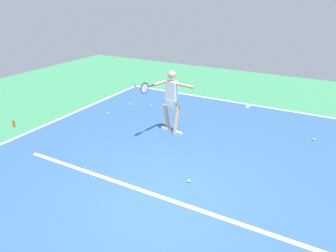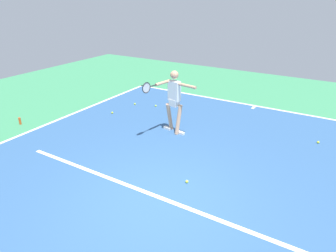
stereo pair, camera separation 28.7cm
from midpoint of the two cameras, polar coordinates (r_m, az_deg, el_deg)
ground_plane at (r=6.07m, az=-2.39°, el=-14.20°), size 22.96×22.96×0.00m
court_surface at (r=6.07m, az=-2.39°, el=-14.18°), size 10.22×12.98×0.00m
court_line_baseline_near at (r=11.44m, az=14.45°, el=3.95°), size 10.22×0.10×0.01m
court_line_sideline_right at (r=9.37m, az=-30.02°, el=-3.11°), size 0.10×12.98×0.01m
court_line_service at (r=6.15m, az=-1.79°, el=-13.57°), size 7.66×0.10×0.01m
court_line_centre_mark at (r=11.26m, az=14.18°, el=3.66°), size 0.10×0.30×0.01m
tennis_player at (r=8.48m, az=-0.41°, el=5.40°), size 1.11×1.20×1.83m
tennis_ball_near_service_line at (r=11.10m, az=-7.97°, el=4.05°), size 0.07×0.07×0.07m
tennis_ball_by_sideline at (r=6.60m, az=2.71°, el=-10.36°), size 0.07×0.07×0.07m
tennis_ball_by_baseline at (r=9.22m, az=25.03°, el=-2.29°), size 0.07×0.07×0.07m
tennis_ball_far_corner at (r=10.37m, az=-12.11°, el=2.30°), size 0.07×0.07×0.07m
tennis_ball_centre_court at (r=10.87m, az=-4.00°, el=3.80°), size 0.07×0.07×0.07m
water_bottle at (r=10.35m, az=-27.85°, el=0.39°), size 0.07×0.07×0.22m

